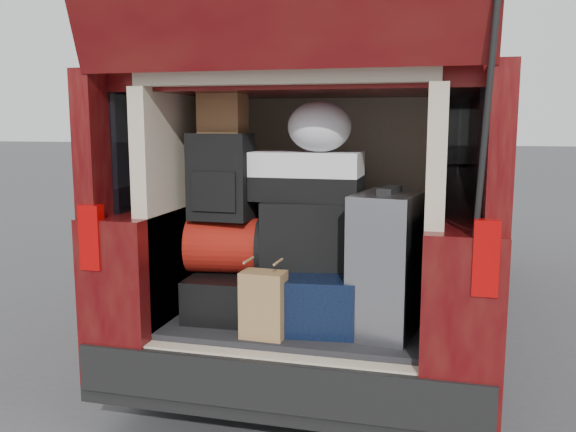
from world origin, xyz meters
name	(u,v)px	position (x,y,z in m)	size (l,w,h in m)	color
minivan	(350,205)	(0.00, 1.86, 0.91)	(1.90, 5.35, 2.77)	black
load_floor	(304,361)	(0.00, 0.28, 0.28)	(1.24, 1.05, 0.55)	black
black_hardshell	(234,292)	(-0.35, 0.17, 0.66)	(0.39, 0.54, 0.22)	black
navy_hardshell	(306,294)	(0.04, 0.15, 0.68)	(0.50, 0.61, 0.27)	black
silver_roller	(388,263)	(0.45, 0.08, 0.88)	(0.28, 0.44, 0.67)	silver
kraft_bag	(263,305)	(-0.10, -0.15, 0.71)	(0.20, 0.13, 0.31)	#9C6E46
red_duffel	(230,245)	(-0.37, 0.17, 0.91)	(0.44, 0.28, 0.28)	maroon
black_soft_case	(308,234)	(0.04, 0.19, 0.98)	(0.47, 0.28, 0.34)	black
backpack	(221,177)	(-0.40, 0.12, 1.27)	(0.30, 0.19, 0.44)	black
twotone_duffel	(307,176)	(0.03, 0.22, 1.27)	(0.54, 0.28, 0.24)	white
grocery_sack_lower	(223,113)	(-0.40, 0.16, 1.58)	(0.22, 0.18, 0.20)	brown
plastic_bag_center	(320,127)	(0.10, 0.17, 1.52)	(0.31, 0.29, 0.25)	silver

